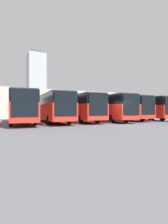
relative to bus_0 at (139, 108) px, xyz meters
The scene contains 14 objects.
ground_plane 11.22m from the bus_0, 34.62° to the left, with size 600.00×600.00×0.00m, color #5B5B60.
bus_0 is the anchor object (origin of this frame).
curb_divider_0 3.16m from the bus_0, 45.44° to the left, with size 0.24×5.23×0.15m, color #9E9E99.
bus_1 3.67m from the bus_0, ahead, with size 3.57×12.65×3.40m.
curb_divider_1 5.93m from the bus_0, 14.51° to the left, with size 0.24×5.23×0.15m, color #9E9E99.
bus_2 7.30m from the bus_0, ahead, with size 3.57×12.65×3.40m.
curb_divider_2 9.58m from the bus_0, 14.57° to the left, with size 0.24×5.23×0.15m, color #9E9E99.
bus_3 10.93m from the bus_0, ahead, with size 3.57×12.65×3.40m.
curb_divider_3 12.96m from the bus_0, ahead, with size 0.24×5.23×0.15m, color #9E9E99.
bus_4 14.57m from the bus_0, ahead, with size 3.57×12.65×3.40m.
curb_divider_4 16.56m from the bus_0, ahead, with size 0.24×5.23×0.15m, color #9E9E99.
bus_5 18.21m from the bus_0, ahead, with size 3.57×12.65×3.40m.
station_building 20.02m from the bus_0, 62.93° to the right, with size 41.22×14.55×5.60m.
office_tower 147.07m from the bus_0, 96.23° to the right, with size 15.56×15.56×55.77m.
Camera 1 is at (12.07, 14.62, 1.54)m, focal length 28.00 mm.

